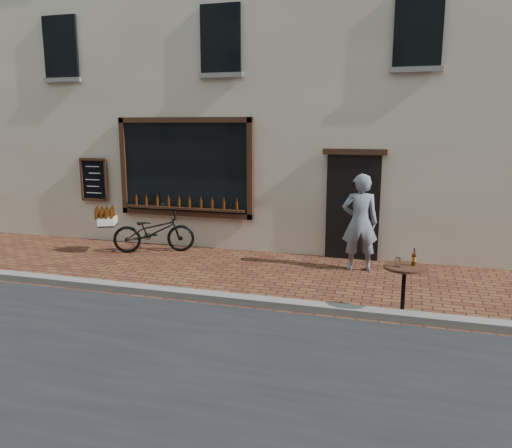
# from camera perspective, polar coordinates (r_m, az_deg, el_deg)

# --- Properties ---
(ground) EXTENTS (90.00, 90.00, 0.00)m
(ground) POSITION_cam_1_polar(r_m,az_deg,el_deg) (8.06, -5.64, -9.12)
(ground) COLOR #4D2519
(ground) RESTS_ON ground
(kerb) EXTENTS (90.00, 0.25, 0.12)m
(kerb) POSITION_cam_1_polar(r_m,az_deg,el_deg) (8.22, -5.12, -8.27)
(kerb) COLOR slate
(kerb) RESTS_ON ground
(shop_building) EXTENTS (28.00, 6.20, 10.00)m
(shop_building) POSITION_cam_1_polar(r_m,az_deg,el_deg) (13.96, 4.69, 20.28)
(shop_building) COLOR beige
(shop_building) RESTS_ON ground
(cargo_bicycle) EXTENTS (2.12, 1.34, 1.00)m
(cargo_bicycle) POSITION_cam_1_polar(r_m,az_deg,el_deg) (11.34, -11.78, -0.79)
(cargo_bicycle) COLOR black
(cargo_bicycle) RESTS_ON ground
(bistro_table) EXTENTS (0.61, 0.61, 1.05)m
(bistro_table) POSITION_cam_1_polar(r_m,az_deg,el_deg) (7.67, 16.57, -6.21)
(bistro_table) COLOR black
(bistro_table) RESTS_ON ground
(pedestrian) EXTENTS (0.77, 0.58, 1.90)m
(pedestrian) POSITION_cam_1_polar(r_m,az_deg,el_deg) (9.83, 11.78, 0.17)
(pedestrian) COLOR slate
(pedestrian) RESTS_ON ground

